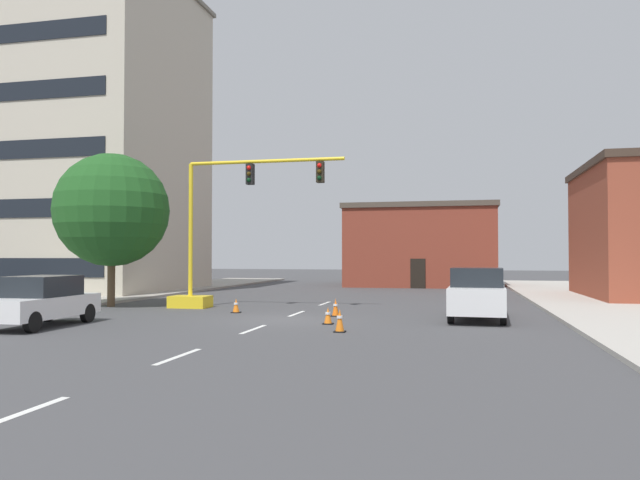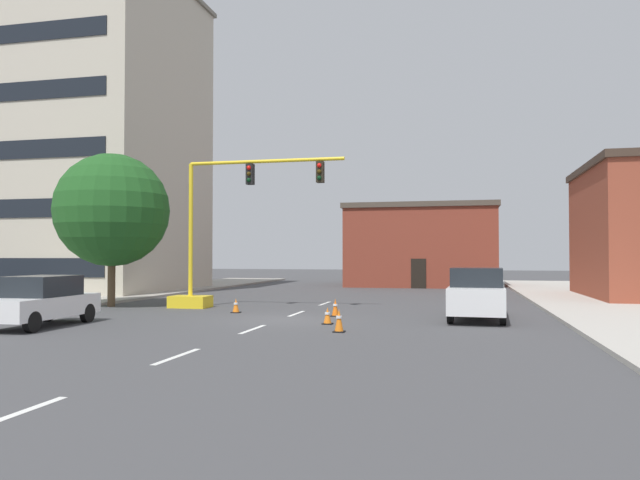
{
  "view_description": "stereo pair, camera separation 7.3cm",
  "coord_description": "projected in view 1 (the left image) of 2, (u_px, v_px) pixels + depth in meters",
  "views": [
    {
      "loc": [
        6.6,
        -22.04,
        2.45
      ],
      "look_at": [
        0.32,
        5.52,
        3.17
      ],
      "focal_mm": 33.94,
      "sensor_mm": 36.0,
      "label": 1
    },
    {
      "loc": [
        6.67,
        -22.03,
        2.45
      ],
      "look_at": [
        0.32,
        5.52,
        3.17
      ],
      "focal_mm": 33.94,
      "sensor_mm": 36.0,
      "label": 2
    }
  ],
  "objects": [
    {
      "name": "ground_plane",
      "position": [
        280.0,
        320.0,
        22.89
      ],
      "size": [
        160.0,
        160.0,
        0.0
      ],
      "primitive_type": "plane",
      "color": "#424244"
    },
    {
      "name": "sidewalk_left",
      "position": [
        92.0,
        298.0,
        33.63
      ],
      "size": [
        6.0,
        56.0,
        0.14
      ],
      "primitive_type": "cube",
      "color": "#9E998E",
      "rests_on": "ground_plane"
    },
    {
      "name": "sidewalk_right",
      "position": [
        607.0,
        307.0,
        27.74
      ],
      "size": [
        6.0,
        56.0,
        0.14
      ],
      "primitive_type": "cube",
      "color": "#B2ADA3",
      "rests_on": "ground_plane"
    },
    {
      "name": "lane_stripe_seg_0",
      "position": [
        17.0,
        415.0,
        9.24
      ],
      "size": [
        0.16,
        2.4,
        0.01
      ],
      "primitive_type": "cube",
      "color": "silver",
      "rests_on": "ground_plane"
    },
    {
      "name": "lane_stripe_seg_1",
      "position": [
        179.0,
        356.0,
        14.6
      ],
      "size": [
        0.16,
        2.4,
        0.01
      ],
      "primitive_type": "cube",
      "color": "silver",
      "rests_on": "ground_plane"
    },
    {
      "name": "lane_stripe_seg_2",
      "position": [
        253.0,
        329.0,
        19.96
      ],
      "size": [
        0.16,
        2.4,
        0.01
      ],
      "primitive_type": "cube",
      "color": "silver",
      "rests_on": "ground_plane"
    },
    {
      "name": "lane_stripe_seg_3",
      "position": [
        297.0,
        314.0,
        25.33
      ],
      "size": [
        0.16,
        2.4,
        0.01
      ],
      "primitive_type": "cube",
      "color": "silver",
      "rests_on": "ground_plane"
    },
    {
      "name": "lane_stripe_seg_4",
      "position": [
        325.0,
        303.0,
        30.69
      ],
      "size": [
        0.16,
        2.4,
        0.01
      ],
      "primitive_type": "cube",
      "color": "silver",
      "rests_on": "ground_plane"
    },
    {
      "name": "building_tall_left",
      "position": [
        89.0,
        138.0,
        41.7
      ],
      "size": [
        13.21,
        13.0,
        21.14
      ],
      "color": "beige",
      "rests_on": "ground_plane"
    },
    {
      "name": "building_brick_center",
      "position": [
        421.0,
        246.0,
        49.02
      ],
      "size": [
        11.74,
        9.17,
        6.45
      ],
      "color": "brown",
      "rests_on": "ground_plane"
    },
    {
      "name": "traffic_signal_gantry",
      "position": [
        211.0,
        261.0,
        28.08
      ],
      "size": [
        8.25,
        1.2,
        6.83
      ],
      "color": "yellow",
      "rests_on": "ground_plane"
    },
    {
      "name": "tree_left_near",
      "position": [
        112.0,
        210.0,
        28.93
      ],
      "size": [
        5.41,
        5.41,
        7.33
      ],
      "color": "brown",
      "rests_on": "ground_plane"
    },
    {
      "name": "pickup_truck_white",
      "position": [
        477.0,
        294.0,
        23.13
      ],
      "size": [
        2.25,
        5.49,
        1.99
      ],
      "color": "white",
      "rests_on": "ground_plane"
    },
    {
      "name": "sedan_white_near_left",
      "position": [
        41.0,
        301.0,
        20.75
      ],
      "size": [
        2.0,
        4.56,
        1.74
      ],
      "color": "white",
      "rests_on": "ground_plane"
    },
    {
      "name": "traffic_cone_roadside_a",
      "position": [
        236.0,
        306.0,
        25.7
      ],
      "size": [
        0.36,
        0.36,
        0.61
      ],
      "color": "black",
      "rests_on": "ground_plane"
    },
    {
      "name": "traffic_cone_roadside_b",
      "position": [
        336.0,
        308.0,
        24.2
      ],
      "size": [
        0.36,
        0.36,
        0.72
      ],
      "color": "black",
      "rests_on": "ground_plane"
    },
    {
      "name": "traffic_cone_roadside_c",
      "position": [
        328.0,
        316.0,
        21.45
      ],
      "size": [
        0.36,
        0.36,
        0.6
      ],
      "color": "black",
      "rests_on": "ground_plane"
    },
    {
      "name": "traffic_cone_roadside_d",
      "position": [
        340.0,
        321.0,
        19.23
      ],
      "size": [
        0.36,
        0.36,
        0.76
      ],
      "color": "black",
      "rests_on": "ground_plane"
    }
  ]
}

